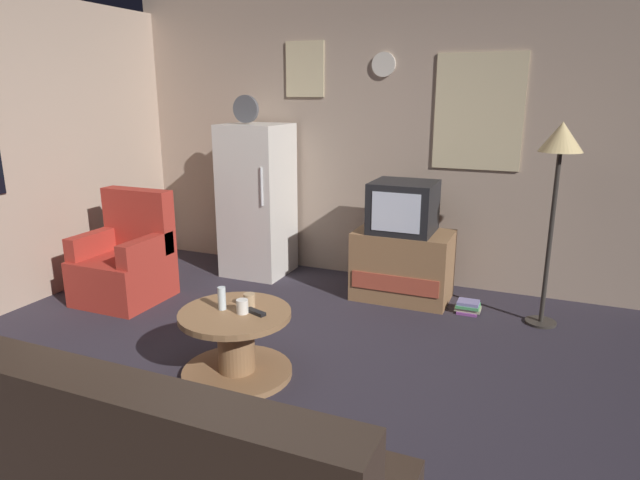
{
  "coord_description": "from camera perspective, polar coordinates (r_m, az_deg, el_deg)",
  "views": [
    {
      "loc": [
        1.59,
        -2.67,
        1.8
      ],
      "look_at": [
        0.09,
        0.9,
        0.75
      ],
      "focal_mm": 30.8,
      "sensor_mm": 36.0,
      "label": 1
    }
  ],
  "objects": [
    {
      "name": "remote_control",
      "position": [
        3.51,
        -6.7,
        -7.45
      ],
      "size": [
        0.16,
        0.09,
        0.02
      ],
      "primitive_type": "cube",
      "rotation": [
        0.0,
        0.0,
        -0.34
      ],
      "color": "black",
      "rests_on": "coffee_table"
    },
    {
      "name": "tv_stand",
      "position": [
        4.94,
        8.58,
        -2.6
      ],
      "size": [
        0.84,
        0.53,
        0.61
      ],
      "color": "#8E6642",
      "rests_on": "ground_plane"
    },
    {
      "name": "mug_ceramic_tan",
      "position": [
        3.61,
        -7.36,
        -6.23
      ],
      "size": [
        0.08,
        0.08,
        0.09
      ],
      "primitive_type": "cylinder",
      "color": "tan",
      "rests_on": "coffee_table"
    },
    {
      "name": "wall_with_art",
      "position": [
        5.37,
        5.73,
        10.64
      ],
      "size": [
        5.2,
        0.12,
        2.76
      ],
      "color": "tan",
      "rests_on": "ground_plane"
    },
    {
      "name": "standing_lamp",
      "position": [
        4.47,
        23.65,
        8.24
      ],
      "size": [
        0.32,
        0.32,
        1.59
      ],
      "color": "#332D28",
      "rests_on": "ground_plane"
    },
    {
      "name": "wine_glass",
      "position": [
        3.58,
        -10.17,
        -5.98
      ],
      "size": [
        0.05,
        0.05,
        0.15
      ],
      "primitive_type": "cylinder",
      "color": "silver",
      "rests_on": "coffee_table"
    },
    {
      "name": "mug_ceramic_white",
      "position": [
        3.51,
        -8.08,
        -6.85
      ],
      "size": [
        0.08,
        0.08,
        0.09
      ],
      "primitive_type": "cylinder",
      "color": "silver",
      "rests_on": "coffee_table"
    },
    {
      "name": "book_stack",
      "position": [
        4.81,
        15.13,
        -6.72
      ],
      "size": [
        0.21,
        0.18,
        0.1
      ],
      "color": "#8C4597",
      "rests_on": "ground_plane"
    },
    {
      "name": "fridge",
      "position": [
        5.52,
        -6.53,
        4.15
      ],
      "size": [
        0.6,
        0.62,
        1.77
      ],
      "color": "silver",
      "rests_on": "ground_plane"
    },
    {
      "name": "ground_plane",
      "position": [
        3.59,
        -7.13,
        -15.04
      ],
      "size": [
        12.0,
        12.0,
        0.0
      ],
      "primitive_type": "plane",
      "color": "#2D2833"
    },
    {
      "name": "coffee_table",
      "position": [
        3.65,
        -8.71,
        -10.59
      ],
      "size": [
        0.72,
        0.72,
        0.45
      ],
      "color": "#8E6642",
      "rests_on": "ground_plane"
    },
    {
      "name": "armchair",
      "position": [
        5.16,
        -19.47,
        -2.17
      ],
      "size": [
        0.68,
        0.68,
        0.96
      ],
      "color": "#A52D23",
      "rests_on": "ground_plane"
    },
    {
      "name": "crt_tv",
      "position": [
        4.81,
        8.66,
        3.42
      ],
      "size": [
        0.54,
        0.51,
        0.44
      ],
      "color": "black",
      "rests_on": "tv_stand"
    }
  ]
}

